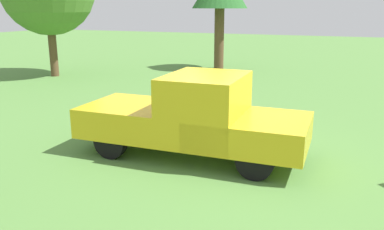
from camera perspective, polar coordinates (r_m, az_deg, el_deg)
ground_plane at (r=8.70m, az=4.33°, el=-6.04°), size 80.00×80.00×0.00m
pickup_truck at (r=8.52m, az=0.79°, el=-0.02°), size 4.90×1.99×1.78m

